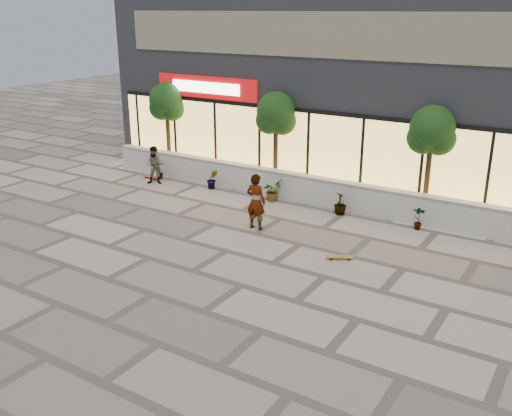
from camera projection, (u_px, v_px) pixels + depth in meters
The scene contains 15 objects.
ground at pixel (241, 285), 15.02m from camera, with size 80.00×80.00×0.00m, color #AB9F94.
planter_wall at pixel (349, 196), 20.43m from camera, with size 22.00×0.42×1.04m.
retail_building at pixel (408, 76), 23.57m from camera, with size 24.00×9.17×8.50m.
shrub_a at pixel (159, 169), 24.31m from camera, with size 0.43×0.29×0.81m, color #133C16.
shrub_b at pixel (212, 179), 22.90m from camera, with size 0.45×0.36×0.81m, color #133C16.
shrub_c at pixel (272, 190), 21.49m from camera, with size 0.73×0.63×0.81m, color #133C16.
shrub_d at pixel (340, 203), 20.08m from camera, with size 0.45×0.45×0.81m, color #133C16.
shrub_e at pixel (419, 218), 18.67m from camera, with size 0.43×0.29×0.81m, color #133C16.
tree_west at pixel (167, 104), 24.70m from camera, with size 1.60×1.50×3.92m.
tree_midwest at pixel (276, 116), 21.93m from camera, with size 1.60×1.50×3.92m.
tree_mideast at pixel (432, 133), 18.91m from camera, with size 1.60×1.50×3.92m.
skater_center at pixel (256, 202), 18.57m from camera, with size 0.69×0.45×1.88m, color white.
skater_left at pixel (155, 165), 23.42m from camera, with size 0.77×0.60×1.59m, color #957B60.
skateboard_center at pixel (340, 257), 16.55m from camera, with size 0.79×0.58×0.10m.
skateboard_left at pixel (151, 177), 24.35m from camera, with size 0.82×0.21×0.10m.
Camera 1 is at (7.53, -11.20, 6.92)m, focal length 40.00 mm.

